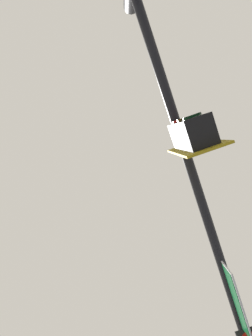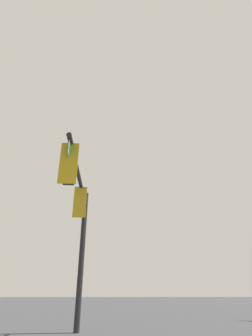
% 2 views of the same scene
% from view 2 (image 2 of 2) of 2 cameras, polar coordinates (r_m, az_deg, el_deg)
% --- Properties ---
extents(signal_pole_near, '(6.53, 0.87, 6.11)m').
position_cam_2_polar(signal_pole_near, '(11.00, -10.16, -10.89)').
color(signal_pole_near, black).
rests_on(signal_pole_near, ground_plane).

